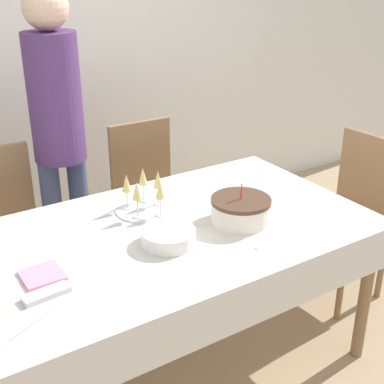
% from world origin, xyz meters
% --- Properties ---
extents(ground_plane, '(12.00, 12.00, 0.00)m').
position_xyz_m(ground_plane, '(0.00, 0.00, 0.00)').
color(ground_plane, tan).
extents(wall_back, '(8.00, 0.05, 2.70)m').
position_xyz_m(wall_back, '(0.00, 1.60, 1.35)').
color(wall_back, silver).
rests_on(wall_back, ground_plane).
extents(dining_table, '(1.99, 1.05, 0.76)m').
position_xyz_m(dining_table, '(0.00, 0.00, 0.66)').
color(dining_table, silver).
rests_on(dining_table, ground_plane).
extents(dining_chair_far_left, '(0.43, 0.43, 0.96)m').
position_xyz_m(dining_chair_far_left, '(-0.44, 0.85, 0.53)').
color(dining_chair_far_left, olive).
rests_on(dining_chair_far_left, ground_plane).
extents(dining_chair_far_right, '(0.43, 0.43, 0.96)m').
position_xyz_m(dining_chair_far_right, '(0.44, 0.85, 0.53)').
color(dining_chair_far_right, olive).
rests_on(dining_chair_far_right, ground_plane).
extents(dining_chair_right_end, '(0.44, 0.44, 0.96)m').
position_xyz_m(dining_chair_right_end, '(1.32, 0.00, 0.53)').
color(dining_chair_right_end, olive).
rests_on(dining_chair_right_end, ground_plane).
extents(birthday_cake, '(0.27, 0.27, 0.19)m').
position_xyz_m(birthday_cake, '(0.40, -0.11, 0.82)').
color(birthday_cake, silver).
rests_on(birthday_cake, dining_table).
extents(champagne_tray, '(0.29, 0.29, 0.18)m').
position_xyz_m(champagne_tray, '(0.09, 0.23, 0.85)').
color(champagne_tray, silver).
rests_on(champagne_tray, dining_table).
extents(plate_stack_main, '(0.23, 0.23, 0.06)m').
position_xyz_m(plate_stack_main, '(0.02, -0.11, 0.80)').
color(plate_stack_main, silver).
rests_on(plate_stack_main, dining_table).
extents(cake_knife, '(0.29, 0.10, 0.00)m').
position_xyz_m(cake_knife, '(0.44, -0.31, 0.77)').
color(cake_knife, silver).
rests_on(cake_knife, dining_table).
extents(fork_pile, '(0.17, 0.07, 0.02)m').
position_xyz_m(fork_pile, '(-0.54, -0.20, 0.77)').
color(fork_pile, silver).
rests_on(fork_pile, dining_table).
extents(napkin_pile, '(0.15, 0.15, 0.01)m').
position_xyz_m(napkin_pile, '(-0.51, -0.07, 0.77)').
color(napkin_pile, pink).
rests_on(napkin_pile, dining_table).
extents(person_standing, '(0.28, 0.28, 1.76)m').
position_xyz_m(person_standing, '(-0.07, 0.88, 1.07)').
color(person_standing, '#3F4C72').
rests_on(person_standing, ground_plane).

